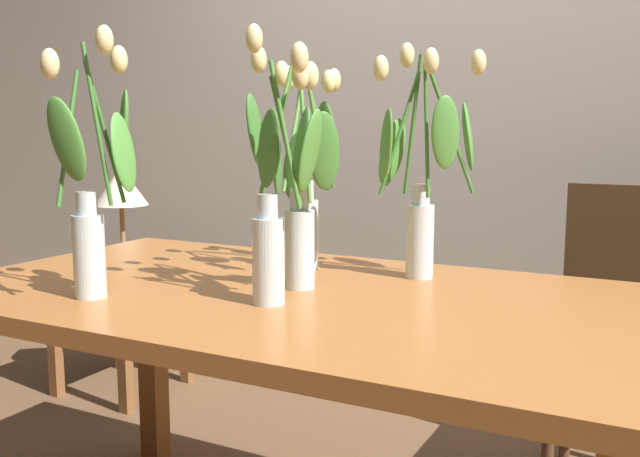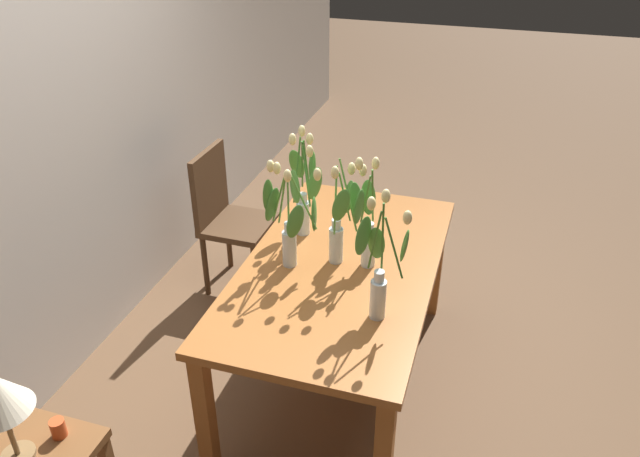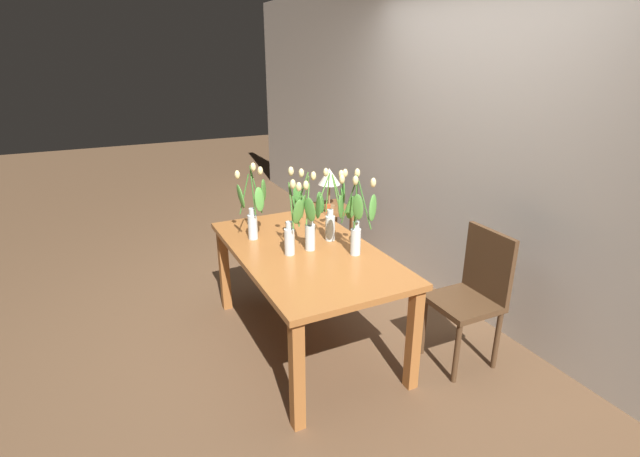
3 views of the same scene
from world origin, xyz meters
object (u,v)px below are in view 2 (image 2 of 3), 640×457
Objects in this scene: dining_table at (340,280)px; tulip_vase_0 at (304,193)px; tulip_vase_1 at (289,224)px; pillar_candle at (58,428)px; tulip_vase_3 at (380,271)px; dining_chair at (227,213)px; tulip_vase_4 at (367,230)px; tulip_vase_2 at (341,224)px.

tulip_vase_0 is (0.23, 0.26, 0.33)m from dining_table.
tulip_vase_1 reaches higher than pillar_candle.
dining_table is at bearing -131.17° from tulip_vase_0.
dining_chair is (0.98, 1.18, -0.43)m from tulip_vase_3.
tulip_vase_0 is at bearing 5.15° from tulip_vase_1.
tulip_vase_0 is at bearing 48.83° from dining_table.
tulip_vase_1 is 0.98× the size of tulip_vase_4.
tulip_vase_4 is at bearing -65.28° from dining_table.
tulip_vase_4 reaches higher than dining_table.
tulip_vase_2 is 1.44m from pillar_candle.
tulip_vase_2 reaches higher than tulip_vase_1.
tulip_vase_0 is at bearing 43.24° from tulip_vase_3.
tulip_vase_4 is 7.06× the size of pillar_candle.
tulip_vase_0 is 1.00× the size of tulip_vase_3.
tulip_vase_0 is 0.91m from dining_chair.
tulip_vase_3 is at bearing -136.76° from tulip_vase_0.
pillar_candle is at bearing 153.82° from tulip_vase_1.
tulip_vase_3 reaches higher than pillar_candle.
tulip_vase_2 reaches higher than dining_table.
dining_chair reaches higher than pillar_candle.
pillar_candle is (-1.81, -0.16, 0.06)m from dining_chair.
tulip_vase_4 is (0.37, 0.14, -0.03)m from tulip_vase_3.
pillar_candle is (-1.20, 0.87, -0.33)m from tulip_vase_4.
tulip_vase_0 is 0.30m from tulip_vase_1.
tulip_vase_0 is 1.52m from pillar_candle.
tulip_vase_2 reaches higher than pillar_candle.
tulip_vase_2 is 0.62× the size of dining_chair.
tulip_vase_0 is at bearing 50.33° from tulip_vase_2.
dining_table is 0.31m from tulip_vase_2.
tulip_vase_1 is 0.37m from tulip_vase_4.
dining_table is at bearing -125.65° from dining_chair.
tulip_vase_0 reaches higher than tulip_vase_1.
tulip_vase_3 is (-0.25, -0.49, -0.00)m from tulip_vase_1.
tulip_vase_2 is 0.12m from tulip_vase_4.
tulip_vase_3 is (-0.32, -0.25, 0.31)m from dining_table.
tulip_vase_0 is 1.07× the size of tulip_vase_4.
tulip_vase_0 is 0.41m from tulip_vase_4.
tulip_vase_3 is 1.59m from dining_chair.
tulip_vase_0 is at bearing 64.60° from tulip_vase_4.
tulip_vase_4 is at bearing -115.40° from tulip_vase_0.
tulip_vase_1 is 0.56× the size of dining_chair.
dining_table is 1.72× the size of dining_chair.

